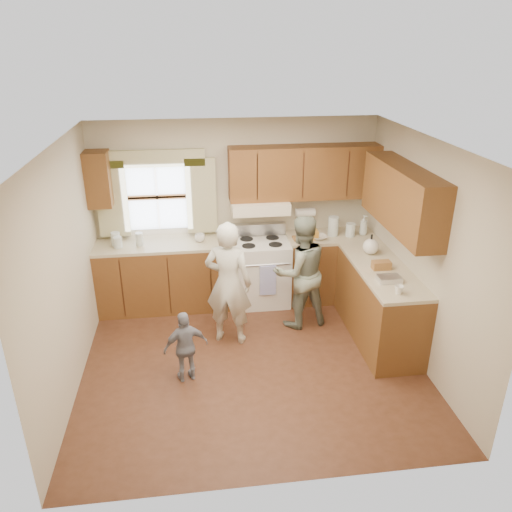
{
  "coord_description": "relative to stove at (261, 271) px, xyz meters",
  "views": [
    {
      "loc": [
        -0.58,
        -4.76,
        3.43
      ],
      "look_at": [
        0.1,
        0.4,
        1.15
      ],
      "focal_mm": 35.0,
      "sensor_mm": 36.0,
      "label": 1
    }
  ],
  "objects": [
    {
      "name": "child",
      "position": [
        -1.04,
        -1.66,
        -0.05
      ],
      "size": [
        0.52,
        0.32,
        0.82
      ],
      "primitive_type": "imported",
      "rotation": [
        0.0,
        0.0,
        3.4
      ],
      "color": "gray",
      "rests_on": "ground"
    },
    {
      "name": "woman_left",
      "position": [
        -0.52,
        -0.94,
        0.3
      ],
      "size": [
        0.65,
        0.53,
        1.54
      ],
      "primitive_type": "imported",
      "rotation": [
        0.0,
        0.0,
        2.81
      ],
      "color": "beige",
      "rests_on": "ground"
    },
    {
      "name": "room",
      "position": [
        -0.3,
        -1.44,
        0.78
      ],
      "size": [
        3.8,
        3.8,
        3.8
      ],
      "color": "#422414",
      "rests_on": "ground"
    },
    {
      "name": "stove",
      "position": [
        0.0,
        0.0,
        0.0
      ],
      "size": [
        0.76,
        0.67,
        1.07
      ],
      "color": "silver",
      "rests_on": "ground"
    },
    {
      "name": "kitchen_fixtures",
      "position": [
        0.31,
        -0.36,
        0.37
      ],
      "size": [
        3.8,
        2.25,
        2.15
      ],
      "color": "#46210F",
      "rests_on": "ground"
    },
    {
      "name": "woman_right",
      "position": [
        0.41,
        -0.68,
        0.27
      ],
      "size": [
        0.82,
        0.7,
        1.48
      ],
      "primitive_type": "imported",
      "rotation": [
        0.0,
        0.0,
        3.35
      ],
      "color": "#2C4732",
      "rests_on": "ground"
    }
  ]
}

